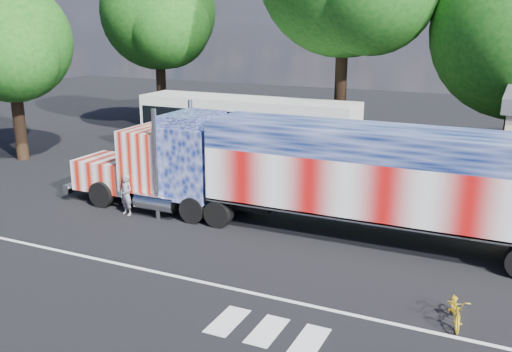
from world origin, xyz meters
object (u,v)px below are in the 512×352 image
at_px(semi_truck, 322,173).
at_px(bicycle, 456,309).
at_px(tree_w_a, 11,43).
at_px(coach_bus, 247,130).
at_px(woman, 126,195).
at_px(tree_nw_a, 159,13).

height_order(semi_truck, bicycle, semi_truck).
bearing_deg(tree_w_a, coach_bus, 22.02).
bearing_deg(coach_bus, tree_w_a, -157.98).
bearing_deg(tree_w_a, semi_truck, -11.18).
height_order(semi_truck, woman, semi_truck).
xyz_separation_m(semi_truck, tree_w_a, (-19.97, 3.95, 4.41)).
relative_size(coach_bus, bicycle, 7.81).
bearing_deg(bicycle, coach_bus, 121.38).
bearing_deg(semi_truck, tree_nw_a, 139.48).
height_order(woman, tree_w_a, tree_w_a).
height_order(woman, tree_nw_a, tree_nw_a).
relative_size(coach_bus, tree_w_a, 1.25).
xyz_separation_m(woman, tree_nw_a, (-9.12, 16.31, 7.65)).
relative_size(semi_truck, bicycle, 13.16).
relative_size(semi_truck, tree_w_a, 2.11).
xyz_separation_m(coach_bus, tree_nw_a, (-9.69, 5.83, 6.59)).
height_order(tree_nw_a, tree_w_a, tree_nw_a).
height_order(bicycle, tree_w_a, tree_w_a).
xyz_separation_m(semi_truck, woman, (-8.18, -1.53, -1.50)).
bearing_deg(tree_w_a, bicycle, -19.36).
bearing_deg(coach_bus, tree_nw_a, 148.98).
bearing_deg(bicycle, tree_w_a, 148.66).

